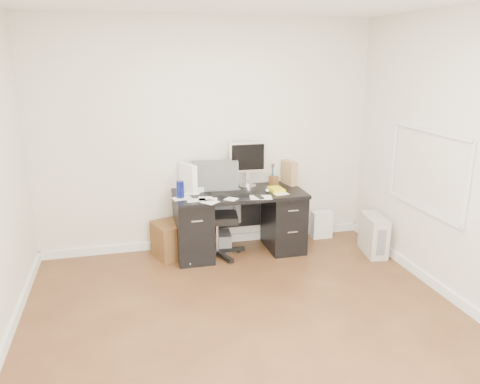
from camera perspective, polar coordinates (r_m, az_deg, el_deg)
The scene contains 18 objects.
ground at distance 4.18m, azimuth 1.53°, elevation -16.55°, with size 4.00×4.00×0.00m, color #4A2817.
room_shell at distance 3.60m, azimuth 2.10°, elevation 6.55°, with size 4.02×4.02×2.71m.
desk at distance 5.51m, azimuth -0.07°, elevation -3.50°, with size 1.50×0.70×0.75m.
loose_papers at distance 5.31m, azimuth -2.03°, elevation -0.29°, with size 1.10×0.60×0.00m, color white, non-canonical shape.
lcd_monitor at distance 5.54m, azimuth 0.92°, elevation 3.40°, with size 0.44×0.25×0.56m, color silver, non-canonical shape.
keyboard at distance 5.30m, azimuth -1.22°, elevation -0.20°, with size 0.43×0.15×0.02m, color black.
computer_mouse at distance 5.36m, azimuth 3.36°, elevation 0.14°, with size 0.05×0.05×0.05m, color silver.
travel_mug at distance 5.20m, azimuth -7.30°, elevation 0.30°, with size 0.08×0.08×0.19m, color navy.
white_binder at distance 5.40m, azimuth -6.36°, elevation 1.71°, with size 0.13×0.29×0.33m, color white.
magazine_file at distance 5.73m, azimuth 6.04°, elevation 2.35°, with size 0.12×0.24×0.28m, color #936A47.
pen_cup at distance 5.67m, azimuth 4.15°, elevation 2.12°, with size 0.11×0.11×0.26m, color brown, non-canonical shape.
yellow_book at distance 5.47m, azimuth 4.48°, elevation 0.35°, with size 0.16×0.20×0.04m, color yellow.
paper_remote at distance 5.19m, azimuth 2.56°, elevation -0.57°, with size 0.24×0.19×0.02m, color white, non-canonical shape.
office_chair at distance 5.39m, azimuth -2.91°, elevation -2.32°, with size 0.62×0.62×1.09m, color #4E514F, non-canonical shape.
pc_tower at distance 5.76m, azimuth 15.98°, elevation -5.04°, with size 0.21×0.47×0.47m, color #A8A497.
shopping_bag at distance 6.12m, azimuth 9.92°, elevation -3.92°, with size 0.26×0.18×0.35m, color white.
wicker_basket at distance 5.54m, azimuth -8.15°, elevation -5.71°, with size 0.41×0.41×0.41m, color #533B19.
desk_printer at distance 5.70m, azimuth -2.94°, elevation -6.00°, with size 0.35×0.29×0.21m, color slate.
Camera 1 is at (-0.96, -3.38, 2.27)m, focal length 35.00 mm.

